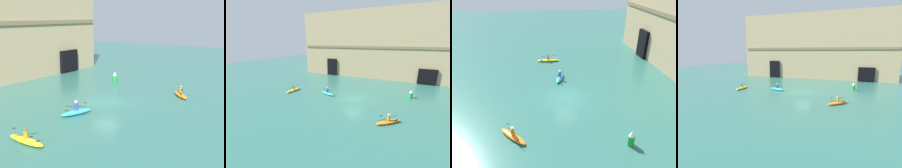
% 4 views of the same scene
% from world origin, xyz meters
% --- Properties ---
extents(ground_plane, '(120.00, 120.00, 0.00)m').
position_xyz_m(ground_plane, '(0.00, 0.00, 0.00)').
color(ground_plane, '#2D665B').
extents(cliff_bluff, '(36.74, 7.56, 15.67)m').
position_xyz_m(cliff_bluff, '(-1.02, 17.74, 7.81)').
color(cliff_bluff, tan).
rests_on(cliff_bluff, ground).
extents(kayak_orange, '(2.69, 2.53, 1.11)m').
position_xyz_m(kayak_orange, '(5.94, -5.26, 0.22)').
color(kayak_orange, orange).
rests_on(kayak_orange, ground).
extents(kayak_cyan, '(3.00, 1.60, 1.20)m').
position_xyz_m(kayak_cyan, '(-4.62, -0.07, 0.27)').
color(kayak_cyan, '#33B2C6').
rests_on(kayak_cyan, ground).
extents(kayak_yellow, '(0.98, 3.33, 1.04)m').
position_xyz_m(kayak_yellow, '(-11.08, -1.13, 0.20)').
color(kayak_yellow, yellow).
rests_on(kayak_yellow, ground).
extents(marker_buoy, '(0.55, 0.55, 1.37)m').
position_xyz_m(marker_buoy, '(8.03, 4.14, 0.64)').
color(marker_buoy, green).
rests_on(marker_buoy, ground).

